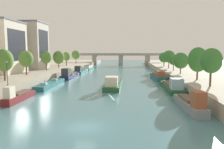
# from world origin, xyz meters

# --- Properties ---
(ground_plane) EXTENTS (400.00, 400.00, 0.00)m
(ground_plane) POSITION_xyz_m (0.00, 0.00, 0.00)
(ground_plane) COLOR teal
(quay_left) EXTENTS (36.00, 170.00, 2.27)m
(quay_left) POSITION_xyz_m (-34.88, 55.00, 1.14)
(quay_left) COLOR #B2A893
(quay_left) RESTS_ON ground
(quay_right) EXTENTS (36.00, 170.00, 2.27)m
(quay_right) POSITION_xyz_m (34.88, 55.00, 1.14)
(quay_right) COLOR #B2A893
(quay_right) RESTS_ON ground
(barge_midriver) EXTENTS (3.76, 19.53, 3.14)m
(barge_midriver) POSITION_xyz_m (1.27, 29.14, 0.91)
(barge_midriver) COLOR #235633
(barge_midriver) RESTS_ON ground
(wake_behind_barge) EXTENTS (5.60, 5.87, 0.03)m
(wake_behind_barge) POSITION_xyz_m (-0.00, 16.51, 0.01)
(wake_behind_barge) COLOR silver
(wake_behind_barge) RESTS_ON ground
(moored_boat_left_far) EXTENTS (1.81, 10.02, 3.11)m
(moored_boat_left_far) POSITION_xyz_m (-14.45, 11.80, 0.94)
(moored_boat_left_far) COLOR maroon
(moored_boat_left_far) RESTS_ON ground
(moored_boat_left_upstream) EXTENTS (3.07, 16.47, 2.23)m
(moored_boat_left_upstream) POSITION_xyz_m (-14.76, 28.06, 0.59)
(moored_boat_left_upstream) COLOR #23666B
(moored_boat_left_upstream) RESTS_ON ground
(moored_boat_left_end) EXTENTS (3.03, 14.47, 3.58)m
(moored_boat_left_end) POSITION_xyz_m (-14.43, 44.52, 1.05)
(moored_boat_left_end) COLOR #1E284C
(moored_boat_left_end) RESTS_ON ground
(moored_boat_left_near) EXTENTS (3.17, 15.41, 3.26)m
(moored_boat_left_near) POSITION_xyz_m (-14.50, 60.99, 1.00)
(moored_boat_left_near) COLOR #23666B
(moored_boat_left_near) RESTS_ON ground
(moored_boat_left_second) EXTENTS (3.13, 14.49, 2.42)m
(moored_boat_left_second) POSITION_xyz_m (-14.28, 77.09, 1.01)
(moored_boat_left_second) COLOR #23666B
(moored_boat_left_second) RESTS_ON ground
(moored_boat_right_downstream) EXTENTS (2.44, 11.83, 3.48)m
(moored_boat_right_downstream) POSITION_xyz_m (14.45, 8.51, 1.03)
(moored_boat_right_downstream) COLOR gray
(moored_boat_right_downstream) RESTS_ON ground
(moored_boat_right_end) EXTENTS (3.42, 16.58, 3.25)m
(moored_boat_right_end) POSITION_xyz_m (15.10, 25.24, 0.94)
(moored_boat_right_end) COLOR #235633
(moored_boat_right_end) RESTS_ON ground
(moored_boat_right_lone) EXTENTS (3.23, 16.76, 3.03)m
(moored_boat_right_lone) POSITION_xyz_m (14.41, 44.61, 0.95)
(moored_boat_right_lone) COLOR #23666B
(moored_boat_right_lone) RESTS_ON ground
(tree_left_midway) EXTENTS (4.04, 4.04, 7.09)m
(tree_left_midway) POSITION_xyz_m (-22.80, 21.58, 6.86)
(tree_left_midway) COLOR brown
(tree_left_midway) RESTS_ON quay_left
(tree_left_past_mid) EXTENTS (3.88, 3.88, 6.83)m
(tree_left_past_mid) POSITION_xyz_m (-23.44, 33.01, 6.77)
(tree_left_past_mid) COLOR brown
(tree_left_past_mid) RESTS_ON quay_left
(tree_left_second) EXTENTS (3.59, 3.59, 6.75)m
(tree_left_second) POSITION_xyz_m (-23.19, 46.76, 6.85)
(tree_left_second) COLOR brown
(tree_left_second) RESTS_ON quay_left
(tree_left_by_lamp) EXTENTS (4.44, 4.44, 6.83)m
(tree_left_by_lamp) POSITION_xyz_m (-22.93, 58.78, 6.47)
(tree_left_by_lamp) COLOR brown
(tree_left_by_lamp) RESTS_ON quay_left
(tree_left_end_of_row) EXTENTS (3.38, 3.38, 6.34)m
(tree_left_end_of_row) POSITION_xyz_m (-23.39, 70.83, 6.57)
(tree_left_end_of_row) COLOR brown
(tree_left_end_of_row) RESTS_ON quay_left
(tree_left_far) EXTENTS (4.26, 4.26, 7.11)m
(tree_left_far) POSITION_xyz_m (-22.55, 84.89, 7.10)
(tree_left_far) COLOR brown
(tree_left_far) RESTS_ON quay_left
(tree_right_third) EXTENTS (3.92, 3.92, 7.23)m
(tree_right_third) POSITION_xyz_m (20.55, 17.33, 7.10)
(tree_right_third) COLOR brown
(tree_right_third) RESTS_ON quay_right
(tree_right_far) EXTENTS (4.50, 4.50, 7.58)m
(tree_right_far) POSITION_xyz_m (21.14, 26.94, 6.95)
(tree_right_far) COLOR brown
(tree_right_far) RESTS_ON quay_right
(tree_right_midway) EXTENTS (4.42, 4.42, 6.30)m
(tree_right_midway) POSITION_xyz_m (20.29, 39.61, 6.18)
(tree_right_midway) COLOR brown
(tree_right_midway) RESTS_ON quay_right
(tree_right_nearest) EXTENTS (3.38, 3.38, 5.63)m
(tree_right_nearest) POSITION_xyz_m (20.37, 50.01, 6.04)
(tree_right_nearest) COLOR brown
(tree_right_nearest) RESTS_ON quay_right
(tree_right_distant) EXTENTS (4.76, 4.76, 7.01)m
(tree_right_distant) POSITION_xyz_m (20.72, 60.35, 6.88)
(tree_right_distant) COLOR brown
(tree_right_distant) RESTS_ON quay_right
(tree_right_end_of_row) EXTENTS (4.54, 4.54, 6.18)m
(tree_right_end_of_row) POSITION_xyz_m (20.84, 72.59, 6.16)
(tree_right_end_of_row) COLOR brown
(tree_right_end_of_row) RESTS_ON quay_right
(lamppost_left_bank) EXTENTS (0.28, 0.28, 4.71)m
(lamppost_left_bank) POSITION_xyz_m (-18.29, 15.14, 4.85)
(lamppost_left_bank) COLOR black
(lamppost_left_bank) RESTS_ON quay_left
(building_left_far_end) EXTENTS (15.51, 10.83, 17.38)m
(building_left_far_end) POSITION_xyz_m (-33.94, 52.94, 10.98)
(building_left_far_end) COLOR #BCB2A8
(building_left_far_end) RESTS_ON quay_left
(bridge_far) EXTENTS (57.76, 4.40, 7.76)m
(bridge_far) POSITION_xyz_m (0.00, 111.23, 4.88)
(bridge_far) COLOR gray
(bridge_far) RESTS_ON ground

